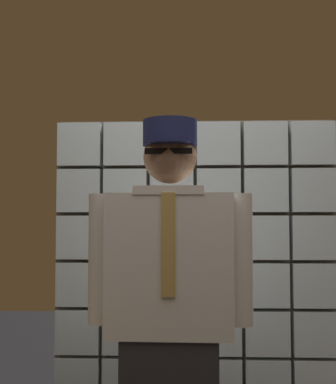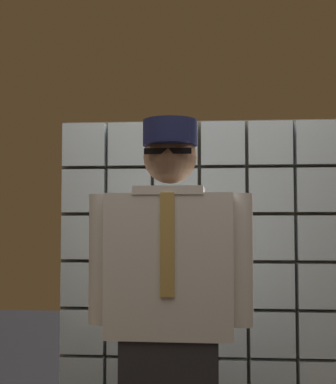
# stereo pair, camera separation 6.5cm
# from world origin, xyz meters

# --- Properties ---
(glass_block_wall) EXTENTS (1.66, 0.10, 1.93)m
(glass_block_wall) POSITION_xyz_m (0.00, 1.31, 0.95)
(glass_block_wall) COLOR silver
(glass_block_wall) RESTS_ON ground
(standing_person) EXTENTS (0.69, 0.29, 1.74)m
(standing_person) POSITION_xyz_m (-0.11, 0.43, 0.91)
(standing_person) COLOR #28282D
(standing_person) RESTS_ON ground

